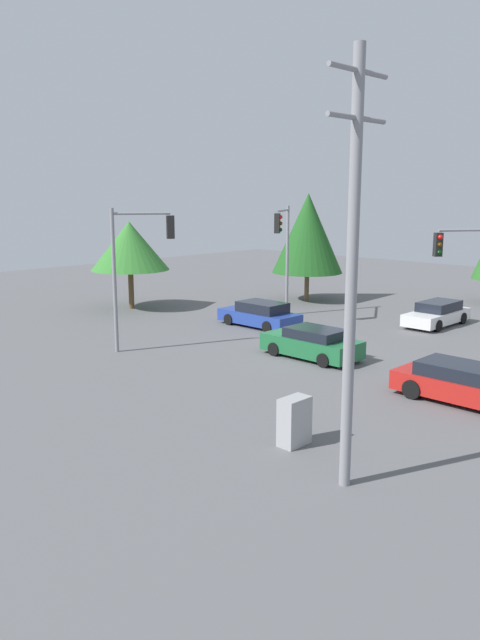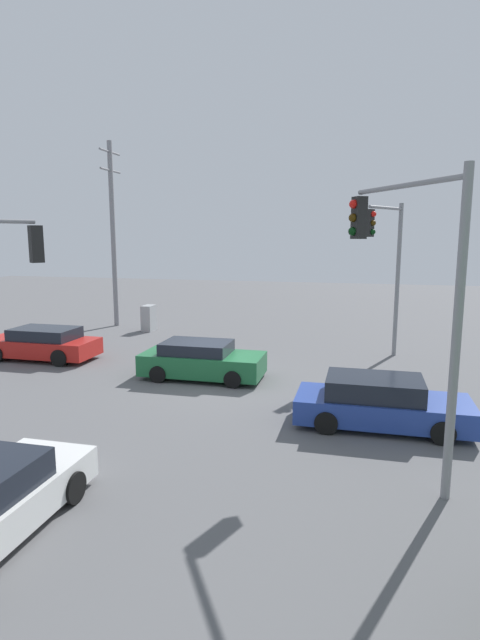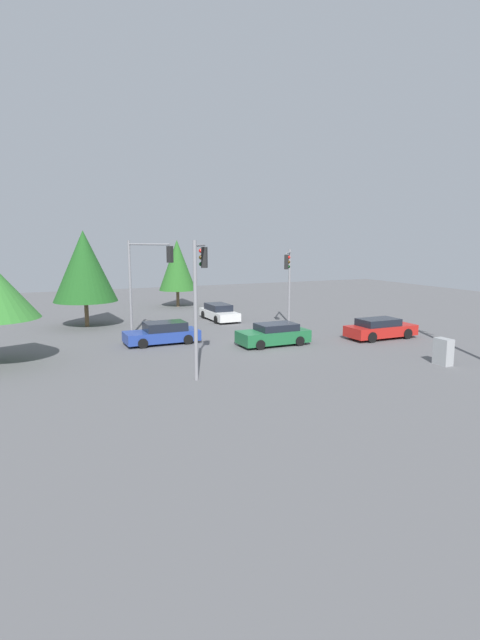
% 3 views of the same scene
% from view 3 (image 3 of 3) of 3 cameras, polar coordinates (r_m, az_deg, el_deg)
% --- Properties ---
extents(ground_plane, '(80.00, 80.00, 0.00)m').
position_cam_3_polar(ground_plane, '(31.62, 2.82, -2.84)').
color(ground_plane, '#5B5B5E').
extents(sedan_blue, '(2.05, 4.68, 1.38)m').
position_cam_3_polar(sedan_blue, '(32.22, -8.83, -1.51)').
color(sedan_blue, '#233D93').
rests_on(sedan_blue, ground_plane).
extents(sedan_green, '(2.06, 4.46, 1.36)m').
position_cam_3_polar(sedan_green, '(31.48, 3.88, -1.67)').
color(sedan_green, '#1E6638').
rests_on(sedan_green, ground_plane).
extents(sedan_red, '(2.05, 4.79, 1.36)m').
position_cam_3_polar(sedan_red, '(34.78, 15.72, -0.95)').
color(sedan_red, red).
rests_on(sedan_red, ground_plane).
extents(sedan_white, '(4.70, 1.92, 1.33)m').
position_cam_3_polar(sedan_white, '(41.08, -2.40, 0.87)').
color(sedan_white, silver).
rests_on(sedan_white, ground_plane).
extents(traffic_signal_main, '(2.56, 1.61, 6.56)m').
position_cam_3_polar(traffic_signal_main, '(24.12, -4.73, 3.97)').
color(traffic_signal_main, gray).
rests_on(traffic_signal_main, ground_plane).
extents(traffic_signal_cross, '(3.46, 2.28, 6.52)m').
position_cam_3_polar(traffic_signal_cross, '(33.96, -10.75, 5.44)').
color(traffic_signal_cross, gray).
rests_on(traffic_signal_cross, ground_plane).
extents(traffic_signal_aux, '(2.72, 1.99, 5.84)m').
position_cam_3_polar(traffic_signal_aux, '(38.28, 5.55, 5.24)').
color(traffic_signal_aux, gray).
rests_on(traffic_signal_aux, ground_plane).
extents(electrical_cabinet, '(0.96, 0.56, 1.42)m').
position_cam_3_polar(electrical_cabinet, '(28.57, 22.20, -3.37)').
color(electrical_cabinet, '#9EA0A3').
rests_on(electrical_cabinet, ground_plane).
extents(tree_right, '(3.63, 3.63, 6.54)m').
position_cam_3_polar(tree_right, '(49.51, -7.19, 6.23)').
color(tree_right, brown).
rests_on(tree_right, ground_plane).
extents(tree_far, '(4.76, 4.76, 7.26)m').
position_cam_3_polar(tree_far, '(39.40, -17.37, 5.89)').
color(tree_far, brown).
rests_on(tree_far, ground_plane).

